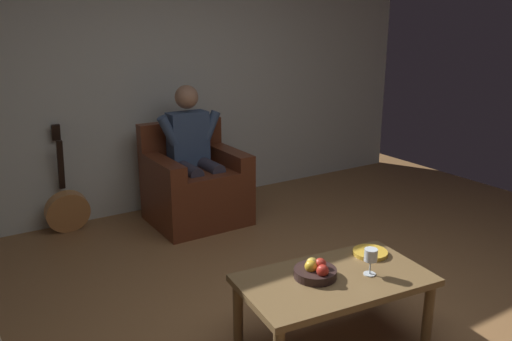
{
  "coord_description": "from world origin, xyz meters",
  "views": [
    {
      "loc": [
        1.84,
        1.97,
        1.83
      ],
      "look_at": [
        -0.05,
        -1.02,
        0.78
      ],
      "focal_mm": 36.18,
      "sensor_mm": 36.0,
      "label": 1
    }
  ],
  "objects": [
    {
      "name": "fruit_bowl",
      "position": [
        0.15,
        -0.07,
        0.46
      ],
      "size": [
        0.24,
        0.24,
        0.11
      ],
      "color": "#2E1E1B",
      "rests_on": "coffee_table"
    },
    {
      "name": "armchair",
      "position": [
        -0.11,
        -2.17,
        0.33
      ],
      "size": [
        0.83,
        0.75,
        0.91
      ],
      "rotation": [
        0.0,
        0.0,
        0.01
      ],
      "color": "#5F2C18",
      "rests_on": "ground"
    },
    {
      "name": "wall_back",
      "position": [
        0.0,
        -2.74,
        1.31
      ],
      "size": [
        6.08,
        0.06,
        2.61
      ],
      "primitive_type": "cube",
      "color": "silver",
      "rests_on": "ground"
    },
    {
      "name": "coffee_table",
      "position": [
        0.06,
        -0.01,
        0.37
      ],
      "size": [
        1.14,
        0.71,
        0.42
      ],
      "rotation": [
        0.0,
        0.0,
        -0.11
      ],
      "color": "brown",
      "rests_on": "ground"
    },
    {
      "name": "ground_plane",
      "position": [
        0.0,
        0.0,
        0.0
      ],
      "size": [
        6.82,
        6.82,
        0.0
      ],
      "primitive_type": "plane",
      "color": "olive"
    },
    {
      "name": "wine_glass_near",
      "position": [
        -0.13,
        0.07,
        0.53
      ],
      "size": [
        0.08,
        0.08,
        0.16
      ],
      "color": "silver",
      "rests_on": "coffee_table"
    },
    {
      "name": "decorative_dish",
      "position": [
        -0.32,
        -0.12,
        0.44
      ],
      "size": [
        0.21,
        0.21,
        0.02
      ],
      "primitive_type": "cylinder",
      "color": "gold",
      "rests_on": "coffee_table"
    },
    {
      "name": "guitar",
      "position": [
        0.97,
        -2.54,
        0.22
      ],
      "size": [
        0.38,
        0.24,
        0.96
      ],
      "color": "#BB7C43",
      "rests_on": "ground"
    },
    {
      "name": "person_seated",
      "position": [
        -0.11,
        -2.17,
        0.68
      ],
      "size": [
        0.62,
        0.57,
        1.26
      ],
      "rotation": [
        0.0,
        0.0,
        0.01
      ],
      "color": "#3B4F70",
      "rests_on": "ground"
    }
  ]
}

